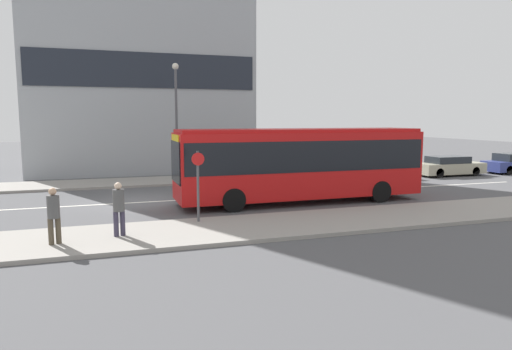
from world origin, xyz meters
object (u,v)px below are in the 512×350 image
parked_car_1 (449,166)px  street_lamp (176,110)px  city_bus (300,160)px  parked_car_0 (375,169)px  bus_stop_sign (198,180)px  pedestrian_near_stop (54,212)px  pedestrian_down_pavement (119,206)px

parked_car_1 → street_lamp: size_ratio=0.69×
street_lamp → city_bus: bearing=-60.0°
city_bus → parked_car_1: 14.31m
city_bus → parked_car_0: (7.47, 5.60, -1.23)m
parked_car_0 → street_lamp: 12.39m
bus_stop_sign → city_bus: bearing=29.7°
bus_stop_sign → pedestrian_near_stop: bearing=-160.7°
parked_car_0 → parked_car_1: parked_car_0 is taller
city_bus → pedestrian_down_pavement: (-7.79, -4.12, -0.80)m
city_bus → pedestrian_down_pavement: 8.85m
pedestrian_near_stop → city_bus: bearing=6.2°
bus_stop_sign → street_lamp: street_lamp is taller
pedestrian_down_pavement → street_lamp: street_lamp is taller
parked_car_0 → bus_stop_sign: (-12.59, -8.52, 0.93)m
pedestrian_near_stop → street_lamp: street_lamp is taller
pedestrian_near_stop → pedestrian_down_pavement: 1.82m
pedestrian_down_pavement → street_lamp: bearing=-121.3°
city_bus → bus_stop_sign: (-5.12, -2.92, -0.29)m
parked_car_1 → parked_car_0: bearing=-178.9°
city_bus → bus_stop_sign: bearing=-155.0°
pedestrian_near_stop → pedestrian_down_pavement: bearing=-7.2°
parked_car_0 → bus_stop_sign: size_ratio=1.82×
parked_car_1 → pedestrian_near_stop: 24.83m
parked_car_0 → pedestrian_down_pavement: 18.10m
parked_car_0 → pedestrian_near_stop: bearing=-149.4°
street_lamp → pedestrian_near_stop: bearing=-114.0°
parked_car_0 → city_bus: bearing=-143.2°
parked_car_0 → parked_car_1: (5.60, 0.11, -0.03)m
city_bus → pedestrian_down_pavement: city_bus is taller
parked_car_0 → parked_car_1: size_ratio=0.98×
parked_car_1 → pedestrian_near_stop: bearing=-155.8°
pedestrian_down_pavement → bus_stop_sign: (2.67, 1.19, 0.51)m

